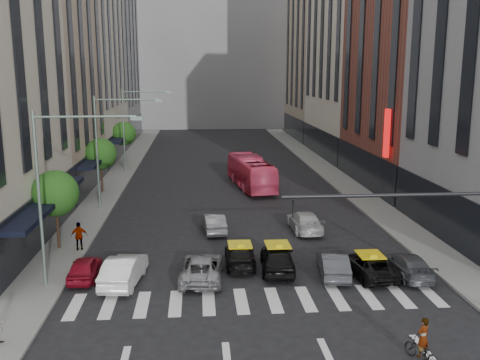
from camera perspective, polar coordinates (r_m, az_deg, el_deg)
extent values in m
plane|color=black|center=(25.56, 2.73, -14.09)|extent=(160.00, 160.00, 0.00)
cube|color=slate|center=(54.63, -13.43, -0.35)|extent=(3.00, 96.00, 0.15)
cube|color=slate|center=(55.89, 10.55, 0.04)|extent=(3.00, 96.00, 0.15)
cube|color=tan|center=(52.74, -20.43, 11.89)|extent=(8.00, 16.00, 24.00)
cube|color=beige|center=(70.59, -16.73, 16.75)|extent=(8.00, 20.00, 36.00)
cube|color=gray|center=(89.03, -14.04, 13.78)|extent=(8.00, 18.00, 30.00)
cube|color=brown|center=(53.75, 17.75, 13.11)|extent=(8.00, 18.00, 26.00)
cube|color=tan|center=(90.14, 8.46, 13.32)|extent=(8.00, 18.00, 28.00)
cube|color=gray|center=(108.11, -3.10, 15.24)|extent=(30.00, 10.00, 36.00)
cylinder|color=black|center=(35.25, -18.90, -4.43)|extent=(0.18, 0.18, 3.15)
sphere|color=#234E16|center=(34.79, -19.10, -1.36)|extent=(2.88, 2.88, 2.88)
cylinder|color=black|center=(50.50, -14.53, 0.55)|extent=(0.18, 0.18, 3.15)
sphere|color=#234E16|center=(50.17, -14.64, 2.71)|extent=(2.88, 2.88, 2.88)
cylinder|color=black|center=(66.10, -12.21, 3.19)|extent=(0.18, 0.18, 3.15)
sphere|color=#234E16|center=(65.85, -12.28, 4.86)|extent=(2.88, 2.88, 2.88)
cylinder|color=gray|center=(28.73, -20.61, -2.08)|extent=(0.16, 0.16, 9.00)
cylinder|color=gray|center=(27.48, -16.19, 6.50)|extent=(5.00, 0.12, 0.12)
cube|color=gray|center=(27.11, -10.96, 6.47)|extent=(0.60, 0.25, 0.18)
cylinder|color=gray|center=(44.05, -15.00, 2.81)|extent=(0.16, 0.16, 9.00)
cylinder|color=gray|center=(43.25, -12.00, 8.39)|extent=(5.00, 0.12, 0.12)
cube|color=gray|center=(43.01, -8.66, 8.36)|extent=(0.60, 0.25, 0.18)
cylinder|color=gray|center=(59.73, -12.30, 5.15)|extent=(0.16, 0.16, 9.00)
cylinder|color=gray|center=(59.14, -10.05, 9.26)|extent=(5.00, 0.12, 0.12)
cube|color=gray|center=(58.96, -7.59, 9.23)|extent=(0.60, 0.25, 0.18)
cylinder|color=black|center=(24.03, 16.30, -1.55)|extent=(10.00, 0.16, 0.16)
imported|color=black|center=(22.95, 5.66, -3.03)|extent=(0.13, 0.16, 0.80)
cube|color=red|center=(45.88, 15.39, 4.83)|extent=(0.30, 0.70, 4.00)
imported|color=maroon|center=(30.44, -16.22, -8.98)|extent=(1.47, 3.62, 1.23)
imported|color=white|center=(29.26, -12.27, -9.33)|extent=(2.18, 4.76, 1.51)
imported|color=#929397|center=(29.23, -4.11, -9.29)|extent=(2.55, 4.93, 1.33)
imported|color=black|center=(31.15, -0.02, -8.01)|extent=(1.91, 4.35, 1.24)
imported|color=black|center=(30.32, 4.01, -8.30)|extent=(2.18, 4.66, 1.54)
imported|color=#393B40|center=(30.10, 9.89, -8.79)|extent=(1.92, 4.27, 1.36)
imported|color=black|center=(30.45, 13.65, -8.85)|extent=(2.44, 4.55, 1.21)
imported|color=#45494E|center=(31.01, 17.53, -8.67)|extent=(1.82, 4.31, 1.24)
imported|color=gray|center=(37.48, -2.81, -4.55)|extent=(1.75, 4.13, 1.32)
imported|color=#BDBDBD|center=(37.90, 6.89, -4.39)|extent=(2.04, 4.82, 1.39)
imported|color=#F74872|center=(51.30, 1.18, 0.81)|extent=(3.92, 10.88, 2.97)
imported|color=black|center=(22.72, 18.83, -16.91)|extent=(1.28, 1.85, 0.92)
imported|color=gray|center=(22.16, 19.05, -14.03)|extent=(0.69, 0.59, 1.61)
imported|color=gray|center=(34.65, -16.77, -5.75)|extent=(1.09, 0.59, 1.78)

